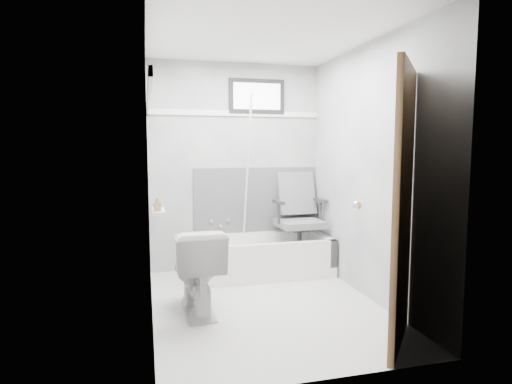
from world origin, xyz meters
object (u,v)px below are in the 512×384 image
object	(u,v)px
toilet	(197,270)
door	(463,213)
bathtub	(263,256)
soap_bottle_a	(157,205)
office_chair	(300,217)
soap_bottle_b	(157,203)

from	to	relation	value
toilet	door	size ratio (longest dim) A/B	0.38
bathtub	soap_bottle_a	xyz separation A→B (m)	(-1.17, -1.02, 0.76)
bathtub	office_chair	distance (m)	0.62
office_chair	bathtub	bearing A→B (deg)	-175.95
door	soap_bottle_b	size ratio (longest dim) A/B	22.08
bathtub	toilet	size ratio (longest dim) A/B	1.99
office_chair	soap_bottle_b	bearing A→B (deg)	-152.37
office_chair	soap_bottle_a	bearing A→B (deg)	-148.79
office_chair	toilet	xyz separation A→B (m)	(-1.30, -0.98, -0.26)
office_chair	soap_bottle_b	distance (m)	1.90
bathtub	soap_bottle_a	world-z (taller)	soap_bottle_a
toilet	soap_bottle_a	xyz separation A→B (m)	(-0.32, -0.10, 0.60)
bathtub	toilet	xyz separation A→B (m)	(-0.85, -0.93, 0.16)
bathtub	soap_bottle_b	xyz separation A→B (m)	(-1.17, -0.88, 0.75)
office_chair	door	size ratio (longest dim) A/B	0.51
bathtub	door	bearing A→B (deg)	-71.25
toilet	soap_bottle_a	size ratio (longest dim) A/B	6.49
toilet	bathtub	bearing A→B (deg)	-134.90
bathtub	office_chair	bearing A→B (deg)	6.27
door	soap_bottle_b	distance (m)	2.33
bathtub	door	xyz separation A→B (m)	(0.75, -2.21, 0.79)
bathtub	toilet	bearing A→B (deg)	-132.58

